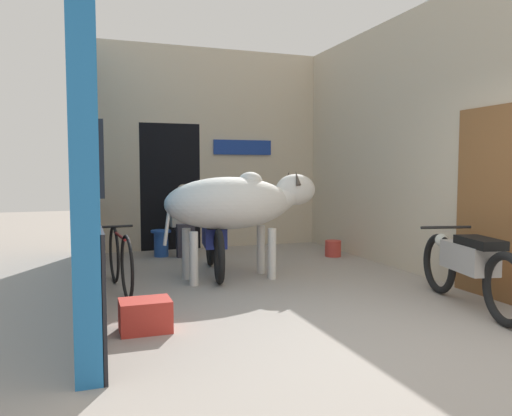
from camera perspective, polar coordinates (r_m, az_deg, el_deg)
name	(u,v)px	position (r m, az deg, el deg)	size (l,w,h in m)	color
ground_plane	(379,350)	(4.18, 13.87, -15.44)	(30.00, 30.00, 0.00)	#9E9389
wall_left_shopfront	(82,142)	(6.01, -19.26, 7.13)	(0.25, 5.47, 3.56)	#236BAD
wall_back_with_doorway	(191,164)	(9.21, -7.45, 5.04)	(4.13, 0.93, 3.56)	beige
wall_right_with_door	(405,145)	(7.38, 16.70, 6.93)	(0.22, 5.47, 3.56)	beige
cow	(237,203)	(6.42, -2.13, 0.59)	(2.08, 0.75, 1.40)	silver
motorcycle_near	(469,265)	(5.54, 23.15, -5.97)	(0.64, 1.89, 0.79)	black
motorcycle_far	(214,241)	(6.77, -4.81, -3.79)	(0.58, 1.90, 0.79)	black
bicycle	(120,259)	(6.05, -15.28, -5.70)	(0.44, 1.66, 0.73)	black
shopkeeper_seated	(184,219)	(8.21, -8.23, -1.21)	(0.40, 0.33, 1.17)	#3D3842
plastic_stool	(161,242)	(8.27, -10.79, -3.88)	(0.33, 0.33, 0.43)	#2856B2
crate	(145,315)	(4.56, -12.54, -11.89)	(0.44, 0.32, 0.28)	red
bucket	(333,248)	(8.24, 8.79, -4.59)	(0.26, 0.26, 0.26)	#C63D33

